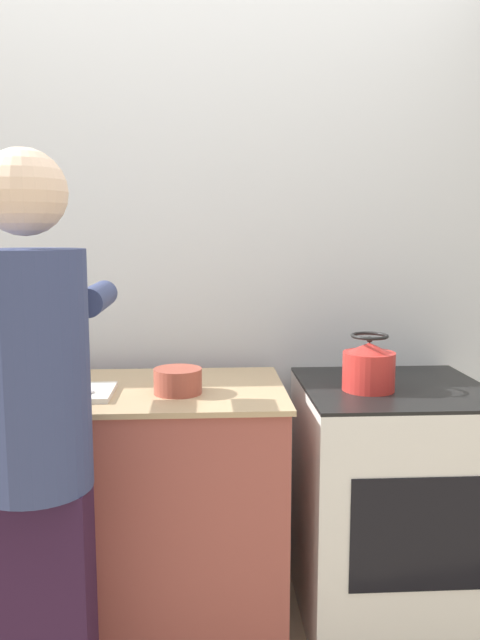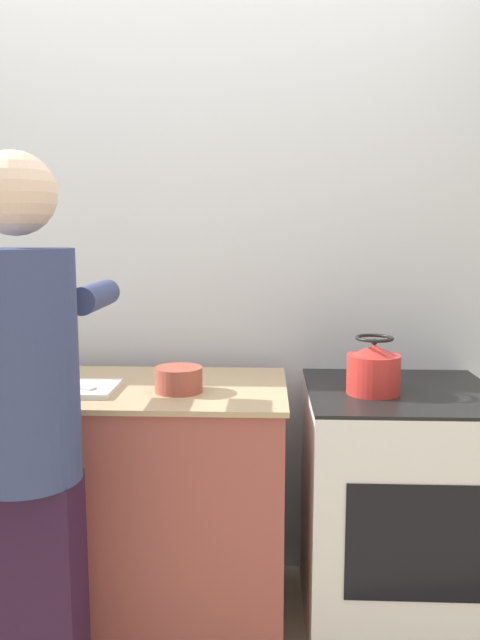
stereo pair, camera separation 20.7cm
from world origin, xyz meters
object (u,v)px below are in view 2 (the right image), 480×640
object	(u,v)px
knife	(67,386)
bowl_prep	(179,379)
person	(27,426)
kettle	(373,370)
oven	(398,509)
cutting_board	(67,388)

from	to	relation	value
knife	bowl_prep	distance (m)	0.38
person	kettle	size ratio (longest dim) A/B	8.25
oven	kettle	size ratio (longest dim) A/B	4.44
cutting_board	knife	size ratio (longest dim) A/B	1.62
person	bowl_prep	xyz separation A→B (m)	(0.36, 0.43, 0.03)
oven	cutting_board	bearing A→B (deg)	-174.31
kettle	bowl_prep	world-z (taller)	kettle
person	cutting_board	bearing A→B (deg)	93.29
kettle	person	bearing A→B (deg)	-154.90
cutting_board	bowl_prep	xyz separation A→B (m)	(0.38, 0.01, 0.03)
oven	kettle	xyz separation A→B (m)	(-0.11, -0.06, 0.53)
knife	bowl_prep	bearing A→B (deg)	25.01
oven	cutting_board	size ratio (longest dim) A/B	2.65
cutting_board	kettle	xyz separation A→B (m)	(1.05, 0.06, 0.06)
cutting_board	knife	bearing A→B (deg)	-65.57
kettle	oven	bearing A→B (deg)	26.11
kettle	bowl_prep	distance (m)	0.67
oven	cutting_board	world-z (taller)	cutting_board
cutting_board	bowl_prep	distance (m)	0.39
cutting_board	bowl_prep	world-z (taller)	bowl_prep
bowl_prep	kettle	bearing A→B (deg)	4.47
person	cutting_board	size ratio (longest dim) A/B	4.93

